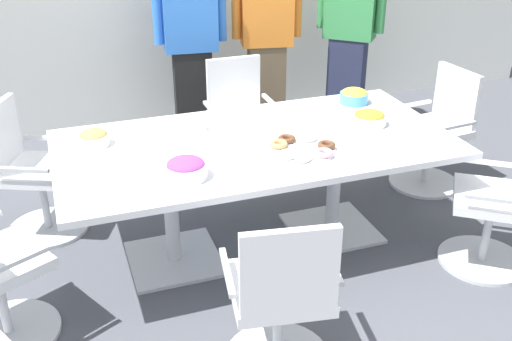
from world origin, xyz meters
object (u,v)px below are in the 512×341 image
object	(u,v)px
napkin_pile	(191,124)
person_standing_2	(350,28)
person_standing_1	(267,35)
snack_bowl_chips_yellow	(354,96)
office_chair_1	(281,304)
office_chair_3	(435,135)
conference_table	(256,160)
office_chair_2	(501,207)
office_chair_5	(32,177)
snack_bowl_candy_mix	(186,168)
person_standing_0	(191,40)
donut_platter	(302,148)
snack_bowl_cookies	(94,138)
snack_bowl_chips_orange	(369,118)
office_chair_4	(240,124)

from	to	relation	value
napkin_pile	person_standing_2	bearing A→B (deg)	36.15
person_standing_1	snack_bowl_chips_yellow	bearing A→B (deg)	107.69
person_standing_2	office_chair_1	bearing A→B (deg)	99.64
office_chair_3	person_standing_2	bearing A→B (deg)	0.02
conference_table	office_chair_1	xyz separation A→B (m)	(-0.26, -1.09, -0.22)
office_chair_2	office_chair_5	size ratio (longest dim) A/B	1.00
snack_bowl_candy_mix	person_standing_2	bearing A→B (deg)	44.88
office_chair_3	office_chair_5	bearing A→B (deg)	78.13
conference_table	person_standing_0	size ratio (longest dim) A/B	1.33
office_chair_1	donut_platter	distance (m)	1.05
office_chair_2	snack_bowl_cookies	bearing A→B (deg)	103.12
person_standing_0	snack_bowl_chips_orange	world-z (taller)	person_standing_0
person_standing_1	donut_platter	size ratio (longest dim) A/B	4.57
napkin_pile	snack_bowl_chips_orange	bearing A→B (deg)	-15.93
conference_table	office_chair_5	bearing A→B (deg)	153.08
office_chair_2	napkin_pile	distance (m)	1.98
snack_bowl_chips_orange	snack_bowl_chips_yellow	bearing A→B (deg)	76.37
office_chair_4	snack_bowl_candy_mix	size ratio (longest dim) A/B	3.91
person_standing_0	snack_bowl_candy_mix	size ratio (longest dim) A/B	7.74
person_standing_1	conference_table	bearing A→B (deg)	78.36
office_chair_3	snack_bowl_chips_yellow	xyz separation A→B (m)	(-0.72, 0.02, 0.40)
person_standing_0	snack_bowl_cookies	distance (m)	1.77
snack_bowl_chips_yellow	donut_platter	distance (m)	0.92
office_chair_2	snack_bowl_chips_orange	distance (m)	0.97
conference_table	napkin_pile	xyz separation A→B (m)	(-0.33, 0.33, 0.15)
person_standing_2	donut_platter	size ratio (longest dim) A/B	4.70
conference_table	donut_platter	xyz separation A→B (m)	(0.21, -0.23, 0.14)
office_chair_3	person_standing_2	world-z (taller)	person_standing_2
snack_bowl_cookies	napkin_pile	bearing A→B (deg)	5.73
office_chair_1	donut_platter	bearing A→B (deg)	71.01
person_standing_2	donut_platter	distance (m)	2.25
office_chair_1	snack_bowl_cookies	world-z (taller)	office_chair_1
office_chair_3	donut_platter	xyz separation A→B (m)	(-1.38, -0.61, 0.36)
person_standing_2	snack_bowl_chips_yellow	xyz separation A→B (m)	(-0.58, -1.23, -0.16)
office_chair_4	snack_bowl_chips_orange	distance (m)	1.27
snack_bowl_cookies	napkin_pile	xyz separation A→B (m)	(0.61, 0.06, -0.02)
person_standing_0	snack_bowl_cookies	size ratio (longest dim) A/B	9.68
office_chair_2	person_standing_0	xyz separation A→B (m)	(-1.30, 2.43, 0.54)
office_chair_1	snack_bowl_chips_orange	world-z (taller)	office_chair_1
office_chair_1	snack_bowl_chips_yellow	bearing A→B (deg)	62.20
office_chair_4	person_standing_1	distance (m)	0.95
snack_bowl_chips_orange	donut_platter	xyz separation A→B (m)	(-0.57, -0.24, -0.03)
napkin_pile	donut_platter	bearing A→B (deg)	-46.00
office_chair_5	office_chair_4	bearing A→B (deg)	128.78
person_standing_2	napkin_pile	size ratio (longest dim) A/B	11.19
person_standing_2	napkin_pile	world-z (taller)	person_standing_2
person_standing_1	snack_bowl_chips_orange	xyz separation A→B (m)	(0.07, -1.73, -0.13)
snack_bowl_chips_orange	napkin_pile	xyz separation A→B (m)	(-1.11, 0.32, -0.02)
person_standing_1	person_standing_2	distance (m)	0.76
napkin_pile	snack_bowl_candy_mix	bearing A→B (deg)	-105.83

